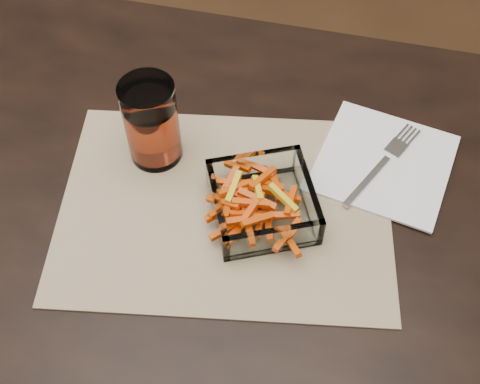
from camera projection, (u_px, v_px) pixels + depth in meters
name	position (u px, v px, depth m)	size (l,w,h in m)	color
dining_table	(162.00, 259.00, 0.88)	(1.60, 0.90, 0.75)	black
placemat	(225.00, 206.00, 0.82)	(0.45, 0.33, 0.00)	tan
glass_bowl	(263.00, 203.00, 0.80)	(0.17, 0.17, 0.05)	white
tumbler	(152.00, 125.00, 0.83)	(0.08, 0.08, 0.13)	white
napkin	(384.00, 162.00, 0.86)	(0.18, 0.18, 0.00)	white
fork	(384.00, 162.00, 0.86)	(0.10, 0.17, 0.00)	silver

